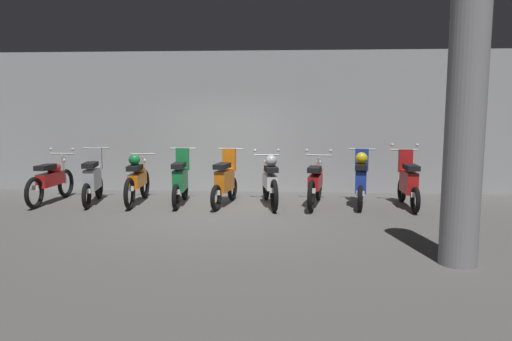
{
  "coord_description": "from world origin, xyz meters",
  "views": [
    {
      "loc": [
        1.3,
        -9.02,
        2.01
      ],
      "look_at": [
        0.66,
        0.74,
        0.75
      ],
      "focal_mm": 33.38,
      "sensor_mm": 36.0,
      "label": 1
    }
  ],
  "objects_px": {
    "motorbike_slot_4": "(225,180)",
    "bicycle": "(462,191)",
    "motorbike_slot_3": "(181,180)",
    "motorbike_slot_6": "(315,182)",
    "motorbike_slot_5": "(270,180)",
    "motorbike_slot_8": "(408,182)",
    "motorbike_slot_1": "(93,179)",
    "support_pillar": "(464,134)",
    "motorbike_slot_0": "(51,180)",
    "motorbike_slot_2": "(137,179)",
    "motorbike_slot_7": "(361,179)"
  },
  "relations": [
    {
      "from": "motorbike_slot_4",
      "to": "bicycle",
      "type": "relative_size",
      "value": 0.98
    },
    {
      "from": "motorbike_slot_8",
      "to": "support_pillar",
      "type": "height_order",
      "value": "support_pillar"
    },
    {
      "from": "motorbike_slot_7",
      "to": "motorbike_slot_8",
      "type": "xyz_separation_m",
      "value": [
        0.95,
        -0.09,
        -0.04
      ]
    },
    {
      "from": "motorbike_slot_0",
      "to": "bicycle",
      "type": "xyz_separation_m",
      "value": [
        8.69,
        -0.04,
        -0.13
      ]
    },
    {
      "from": "motorbike_slot_6",
      "to": "motorbike_slot_0",
      "type": "bearing_deg",
      "value": -179.85
    },
    {
      "from": "support_pillar",
      "to": "motorbike_slot_2",
      "type": "bearing_deg",
      "value": 145.58
    },
    {
      "from": "motorbike_slot_3",
      "to": "motorbike_slot_1",
      "type": "bearing_deg",
      "value": -179.39
    },
    {
      "from": "motorbike_slot_5",
      "to": "motorbike_slot_4",
      "type": "bearing_deg",
      "value": -178.04
    },
    {
      "from": "motorbike_slot_2",
      "to": "motorbike_slot_3",
      "type": "distance_m",
      "value": 0.95
    },
    {
      "from": "motorbike_slot_2",
      "to": "motorbike_slot_8",
      "type": "relative_size",
      "value": 1.16
    },
    {
      "from": "motorbike_slot_0",
      "to": "motorbike_slot_5",
      "type": "relative_size",
      "value": 1.01
    },
    {
      "from": "motorbike_slot_8",
      "to": "motorbike_slot_6",
      "type": "bearing_deg",
      "value": 178.6
    },
    {
      "from": "motorbike_slot_3",
      "to": "support_pillar",
      "type": "height_order",
      "value": "support_pillar"
    },
    {
      "from": "motorbike_slot_0",
      "to": "motorbike_slot_6",
      "type": "relative_size",
      "value": 1.01
    },
    {
      "from": "bicycle",
      "to": "motorbike_slot_1",
      "type": "bearing_deg",
      "value": 179.94
    },
    {
      "from": "motorbike_slot_1",
      "to": "motorbike_slot_5",
      "type": "xyz_separation_m",
      "value": [
        3.8,
        0.02,
        0.0
      ]
    },
    {
      "from": "motorbike_slot_0",
      "to": "support_pillar",
      "type": "distance_m",
      "value": 8.3
    },
    {
      "from": "motorbike_slot_0",
      "to": "motorbike_slot_6",
      "type": "height_order",
      "value": "same"
    },
    {
      "from": "motorbike_slot_0",
      "to": "motorbike_slot_6",
      "type": "bearing_deg",
      "value": 0.15
    },
    {
      "from": "motorbike_slot_4",
      "to": "motorbike_slot_6",
      "type": "height_order",
      "value": "motorbike_slot_4"
    },
    {
      "from": "motorbike_slot_1",
      "to": "motorbike_slot_7",
      "type": "xyz_separation_m",
      "value": [
        5.7,
        0.08,
        0.04
      ]
    },
    {
      "from": "motorbike_slot_6",
      "to": "bicycle",
      "type": "height_order",
      "value": "motorbike_slot_6"
    },
    {
      "from": "motorbike_slot_6",
      "to": "motorbike_slot_7",
      "type": "height_order",
      "value": "motorbike_slot_7"
    },
    {
      "from": "motorbike_slot_7",
      "to": "motorbike_slot_0",
      "type": "bearing_deg",
      "value": -179.54
    },
    {
      "from": "motorbike_slot_6",
      "to": "motorbike_slot_8",
      "type": "height_order",
      "value": "motorbike_slot_8"
    },
    {
      "from": "motorbike_slot_0",
      "to": "motorbike_slot_1",
      "type": "xyz_separation_m",
      "value": [
        0.94,
        -0.03,
        0.03
      ]
    },
    {
      "from": "bicycle",
      "to": "motorbike_slot_4",
      "type": "bearing_deg",
      "value": -179.9
    },
    {
      "from": "motorbike_slot_3",
      "to": "motorbike_slot_6",
      "type": "xyz_separation_m",
      "value": [
        2.85,
        0.02,
        -0.03
      ]
    },
    {
      "from": "motorbike_slot_1",
      "to": "support_pillar",
      "type": "distance_m",
      "value": 7.46
    },
    {
      "from": "motorbike_slot_2",
      "to": "motorbike_slot_7",
      "type": "bearing_deg",
      "value": 0.32
    },
    {
      "from": "motorbike_slot_2",
      "to": "motorbike_slot_8",
      "type": "bearing_deg",
      "value": -0.59
    },
    {
      "from": "motorbike_slot_1",
      "to": "motorbike_slot_4",
      "type": "relative_size",
      "value": 1.0
    },
    {
      "from": "motorbike_slot_2",
      "to": "support_pillar",
      "type": "distance_m",
      "value": 6.7
    },
    {
      "from": "motorbike_slot_5",
      "to": "bicycle",
      "type": "xyz_separation_m",
      "value": [
        3.94,
        -0.02,
        -0.17
      ]
    },
    {
      "from": "motorbike_slot_6",
      "to": "support_pillar",
      "type": "xyz_separation_m",
      "value": [
        1.64,
        -3.71,
        1.21
      ]
    },
    {
      "from": "motorbike_slot_1",
      "to": "motorbike_slot_8",
      "type": "height_order",
      "value": "motorbike_slot_8"
    },
    {
      "from": "motorbike_slot_1",
      "to": "motorbike_slot_4",
      "type": "distance_m",
      "value": 2.86
    },
    {
      "from": "support_pillar",
      "to": "motorbike_slot_5",
      "type": "bearing_deg",
      "value": 125.13
    },
    {
      "from": "motorbike_slot_8",
      "to": "bicycle",
      "type": "height_order",
      "value": "motorbike_slot_8"
    },
    {
      "from": "motorbike_slot_5",
      "to": "motorbike_slot_3",
      "type": "bearing_deg",
      "value": 179.86
    },
    {
      "from": "motorbike_slot_4",
      "to": "bicycle",
      "type": "xyz_separation_m",
      "value": [
        4.89,
        0.01,
        -0.16
      ]
    },
    {
      "from": "motorbike_slot_2",
      "to": "motorbike_slot_6",
      "type": "relative_size",
      "value": 1.01
    },
    {
      "from": "motorbike_slot_7",
      "to": "motorbike_slot_3",
      "type": "bearing_deg",
      "value": -179.06
    },
    {
      "from": "motorbike_slot_5",
      "to": "motorbike_slot_8",
      "type": "bearing_deg",
      "value": -0.38
    },
    {
      "from": "support_pillar",
      "to": "motorbike_slot_0",
      "type": "bearing_deg",
      "value": 153.24
    },
    {
      "from": "motorbike_slot_1",
      "to": "motorbike_slot_6",
      "type": "height_order",
      "value": "motorbike_slot_1"
    },
    {
      "from": "motorbike_slot_0",
      "to": "support_pillar",
      "type": "height_order",
      "value": "support_pillar"
    },
    {
      "from": "motorbike_slot_3",
      "to": "motorbike_slot_4",
      "type": "height_order",
      "value": "same"
    },
    {
      "from": "motorbike_slot_4",
      "to": "bicycle",
      "type": "distance_m",
      "value": 4.89
    },
    {
      "from": "motorbike_slot_0",
      "to": "motorbike_slot_4",
      "type": "xyz_separation_m",
      "value": [
        3.8,
        -0.05,
        0.03
      ]
    }
  ]
}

